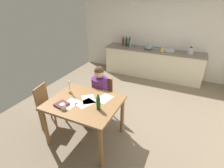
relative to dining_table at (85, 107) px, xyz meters
name	(u,v)px	position (x,y,z in m)	size (l,w,h in m)	color
ground_plane	(127,113)	(0.42, 1.07, -0.70)	(5.20, 5.20, 0.04)	#7A6B56
wall_back	(158,34)	(0.42, 3.67, 0.62)	(5.20, 0.12, 2.60)	silver
kitchen_counter	(152,63)	(0.42, 3.31, -0.23)	(3.06, 0.64, 0.90)	beige
dining_table	(85,107)	(0.00, 0.00, 0.00)	(1.20, 0.98, 0.79)	olive
chair_at_table	(102,96)	(-0.05, 0.73, -0.18)	(0.44, 0.44, 0.89)	olive
person_seated	(98,91)	(-0.06, 0.58, 0.00)	(0.36, 0.61, 1.19)	#592666
chair_side_empty	(48,104)	(-0.86, 0.00, -0.18)	(0.46, 0.46, 0.88)	olive
coffee_mug	(63,106)	(-0.19, -0.32, 0.16)	(0.12, 0.08, 0.09)	white
candlestick	(70,90)	(-0.39, 0.14, 0.19)	(0.06, 0.06, 0.26)	gold
book_magazine	(62,104)	(-0.27, -0.25, 0.13)	(0.19, 0.19, 0.03)	#5D2A36
paper_letter	(85,103)	(0.05, -0.03, 0.12)	(0.21, 0.30, 0.00)	white
paper_bill	(88,99)	(0.03, 0.10, 0.12)	(0.21, 0.30, 0.00)	white
paper_envelope	(70,104)	(-0.18, -0.15, 0.12)	(0.21, 0.30, 0.00)	white
paper_receipt	(104,98)	(0.27, 0.24, 0.12)	(0.21, 0.30, 0.00)	white
wine_bottle_on_table	(98,103)	(0.33, -0.08, 0.23)	(0.07, 0.07, 0.26)	#194C23
sink_unit	(169,50)	(0.87, 3.31, 0.24)	(0.36, 0.36, 0.24)	#B2B7BC
bottle_oil	(123,42)	(-0.63, 3.38, 0.35)	(0.07, 0.07, 0.29)	#593319
bottle_vinegar	(126,42)	(-0.51, 3.37, 0.35)	(0.07, 0.07, 0.31)	black
bottle_wine_red	(130,42)	(-0.39, 3.34, 0.35)	(0.08, 0.08, 0.31)	#194C23
bottle_sauce	(130,43)	(-0.34, 3.28, 0.34)	(0.06, 0.06, 0.27)	#8C999E
mixing_bowl	(148,48)	(0.27, 3.24, 0.28)	(0.26, 0.26, 0.12)	#668C99
stovetop_kettle	(191,50)	(1.48, 3.31, 0.32)	(0.18, 0.18, 0.22)	#B7BABF
wine_glass_near_sink	(157,45)	(0.48, 3.46, 0.33)	(0.07, 0.07, 0.15)	silver
wine_glass_by_kettle	(154,45)	(0.39, 3.46, 0.33)	(0.07, 0.07, 0.15)	silver
wine_glass_back_left	(151,44)	(0.28, 3.46, 0.33)	(0.07, 0.07, 0.15)	silver
teacup_on_counter	(162,50)	(0.70, 3.16, 0.27)	(0.13, 0.09, 0.10)	#F2CC4C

